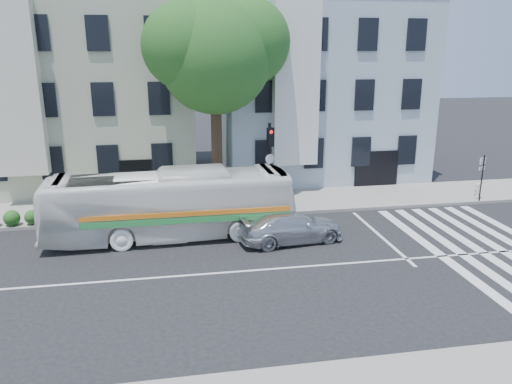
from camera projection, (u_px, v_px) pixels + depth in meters
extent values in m
plane|color=black|center=(241.00, 271.00, 18.31)|extent=(120.00, 120.00, 0.00)
cube|color=gray|center=(219.00, 205.00, 25.86)|extent=(80.00, 4.00, 0.15)
cube|color=#A3AC90|center=(89.00, 90.00, 29.81)|extent=(12.00, 10.00, 11.00)
cube|color=#A2B3C1|center=(314.00, 87.00, 32.14)|extent=(12.00, 10.00, 11.00)
cylinder|color=#2D2116|center=(217.00, 155.00, 25.63)|extent=(0.56, 0.56, 5.20)
sphere|color=#184D1E|center=(215.00, 57.00, 24.27)|extent=(5.60, 5.60, 5.60)
sphere|color=#184D1E|center=(246.00, 42.00, 24.72)|extent=(4.40, 4.40, 4.40)
sphere|color=#184D1E|center=(186.00, 46.00, 23.62)|extent=(4.20, 4.20, 4.20)
sphere|color=#184D1E|center=(218.00, 21.00, 24.99)|extent=(3.80, 3.80, 3.80)
sphere|color=#184D1E|center=(202.00, 77.00, 25.02)|extent=(3.40, 3.40, 3.40)
imported|color=white|center=(170.00, 205.00, 21.23)|extent=(2.88, 10.67, 2.95)
imported|color=silver|center=(291.00, 227.00, 21.00)|extent=(2.41, 4.68, 1.30)
cylinder|color=black|center=(269.00, 169.00, 24.19)|extent=(0.15, 0.15, 4.49)
cube|color=black|center=(270.00, 137.00, 23.51)|extent=(0.37, 0.33, 0.91)
sphere|color=red|center=(271.00, 132.00, 23.31)|extent=(0.17, 0.17, 0.17)
cylinder|color=white|center=(270.00, 159.00, 23.90)|extent=(0.45, 0.20, 0.47)
cylinder|color=silver|center=(477.00, 191.00, 27.10)|extent=(0.23, 0.23, 0.59)
sphere|color=silver|center=(478.00, 185.00, 27.01)|extent=(0.22, 0.22, 0.22)
cylinder|color=silver|center=(477.00, 189.00, 27.08)|extent=(0.41, 0.22, 0.14)
cylinder|color=black|center=(482.00, 178.00, 25.96)|extent=(0.07, 0.07, 2.46)
cube|color=white|center=(483.00, 161.00, 25.80)|extent=(0.43, 0.20, 0.34)
cube|color=white|center=(482.00, 168.00, 25.91)|extent=(0.43, 0.20, 0.18)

